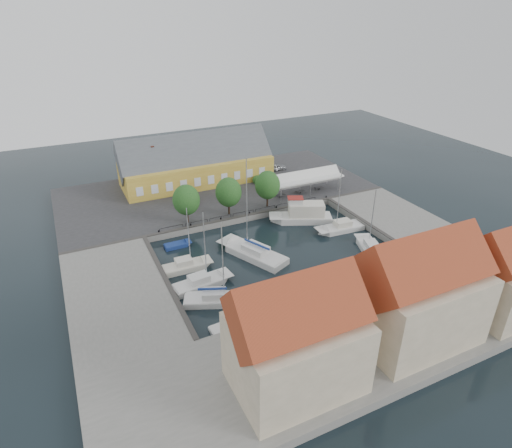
{
  "coord_description": "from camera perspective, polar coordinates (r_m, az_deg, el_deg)",
  "views": [
    {
      "loc": [
        -25.25,
        -46.71,
        31.49
      ],
      "look_at": [
        0.0,
        6.0,
        1.5
      ],
      "focal_mm": 30.0,
      "sensor_mm": 36.0,
      "label": 1
    }
  ],
  "objects": [
    {
      "name": "tent_canopy",
      "position": [
        77.85,
        6.64,
        6.05
      ],
      "size": [
        14.0,
        4.0,
        2.83
      ],
      "color": "silver",
      "rests_on": "north_quay"
    },
    {
      "name": "warehouse",
      "position": [
        82.95,
        -8.4,
        7.83
      ],
      "size": [
        28.56,
        14.0,
        9.55
      ],
      "color": "gold",
      "rests_on": "north_quay"
    },
    {
      "name": "west_boat_c",
      "position": [
        54.66,
        -7.28,
        -7.93
      ],
      "size": [
        7.99,
        3.32,
        10.6
      ],
      "color": "silver",
      "rests_on": "ground"
    },
    {
      "name": "car_silver",
      "position": [
        88.99,
        2.74,
        7.58
      ],
      "size": [
        4.25,
        1.83,
        1.43
      ],
      "primitive_type": "imported",
      "rotation": [
        0.0,
        0.0,
        1.6
      ],
      "color": "#97999E",
      "rests_on": "north_quay"
    },
    {
      "name": "west_quay",
      "position": [
        54.49,
        -17.72,
        -9.0
      ],
      "size": [
        12.0,
        24.0,
        1.0
      ],
      "primitive_type": "cube",
      "color": "slate",
      "rests_on": "ground"
    },
    {
      "name": "launch_sw",
      "position": [
        48.08,
        -3.74,
        -13.68
      ],
      "size": [
        4.41,
        1.87,
        0.98
      ],
      "color": "silver",
      "rests_on": "ground"
    },
    {
      "name": "south_bank",
      "position": [
        47.53,
        14.7,
        -14.63
      ],
      "size": [
        56.0,
        14.0,
        1.0
      ],
      "primitive_type": "cube",
      "color": "slate",
      "rests_on": "ground"
    },
    {
      "name": "west_boat_b",
      "position": [
        58.17,
        -9.29,
        -5.71
      ],
      "size": [
        6.81,
        2.43,
        9.45
      ],
      "color": "beige",
      "rests_on": "ground"
    },
    {
      "name": "launch_nw",
      "position": [
        63.66,
        -10.44,
        -2.89
      ],
      "size": [
        4.03,
        1.65,
        0.88
      ],
      "color": "navy",
      "rests_on": "ground"
    },
    {
      "name": "quay_trees",
      "position": [
        68.52,
        -3.69,
        4.25
      ],
      "size": [
        18.2,
        4.2,
        6.3
      ],
      "color": "black",
      "rests_on": "north_quay"
    },
    {
      "name": "trawler",
      "position": [
        69.85,
        6.28,
        1.12
      ],
      "size": [
        10.41,
        6.9,
        5.0
      ],
      "color": "silver",
      "rests_on": "ground"
    },
    {
      "name": "east_boat_c",
      "position": [
        63.47,
        14.97,
        -3.33
      ],
      "size": [
        4.74,
        7.89,
        9.88
      ],
      "color": "silver",
      "rests_on": "ground"
    },
    {
      "name": "east_boat_b",
      "position": [
        68.25,
        11.2,
        -0.63
      ],
      "size": [
        8.02,
        3.11,
        10.78
      ],
      "color": "silver",
      "rests_on": "ground"
    },
    {
      "name": "ground",
      "position": [
        61.73,
        2.41,
        -3.53
      ],
      "size": [
        140.0,
        140.0,
        0.0
      ],
      "primitive_type": "plane",
      "color": "black",
      "rests_on": "ground"
    },
    {
      "name": "west_boat_d",
      "position": [
        51.72,
        -5.2,
        -10.1
      ],
      "size": [
        8.65,
        5.55,
        11.28
      ],
      "color": "silver",
      "rests_on": "ground"
    },
    {
      "name": "quay_edge_fittings",
      "position": [
        64.9,
        0.49,
        -0.79
      ],
      "size": [
        56.0,
        24.72,
        0.4
      ],
      "color": "#383533",
      "rests_on": "north_quay"
    },
    {
      "name": "car_red",
      "position": [
        75.17,
        -8.8,
        3.5
      ],
      "size": [
        1.75,
        4.45,
        1.44
      ],
      "primitive_type": "imported",
      "rotation": [
        0.0,
        0.0,
        0.05
      ],
      "color": "#52121A",
      "rests_on": "north_quay"
    },
    {
      "name": "center_sailboat",
      "position": [
        60.14,
        -0.37,
        -4.01
      ],
      "size": [
        7.46,
        11.25,
        14.81
      ],
      "color": "silver",
      "rests_on": "ground"
    },
    {
      "name": "north_quay",
      "position": [
        80.36,
        -5.26,
        4.36
      ],
      "size": [
        56.0,
        26.0,
        1.0
      ],
      "primitive_type": "cube",
      "color": "#2D2D30",
      "rests_on": "ground"
    },
    {
      "name": "east_quay",
      "position": [
        72.06,
        18.86,
        0.12
      ],
      "size": [
        12.0,
        24.0,
        1.0
      ],
      "primitive_type": "cube",
      "color": "slate",
      "rests_on": "ground"
    },
    {
      "name": "townhouses",
      "position": [
        44.14,
        19.32,
        -10.19
      ],
      "size": [
        36.3,
        8.5,
        12.0
      ],
      "color": "beige",
      "rests_on": "south_bank"
    }
  ]
}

